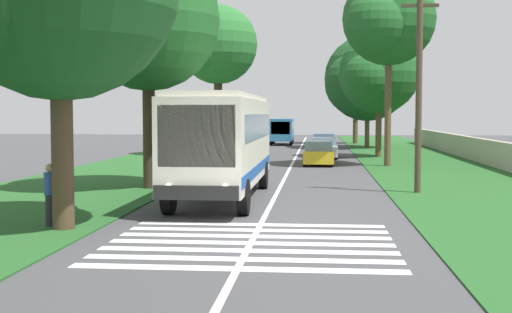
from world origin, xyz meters
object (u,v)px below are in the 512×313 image
at_px(trailing_car_2, 324,143).
at_px(roadside_tree_right_0, 354,74).
at_px(coach_bus, 224,139).
at_px(pedestrian, 50,194).
at_px(trailing_car_0, 319,154).
at_px(roadside_tree_left_0, 217,47).
at_px(roadside_tree_left_3, 143,24).
at_px(roadside_tree_right_3, 377,75).
at_px(roadside_tree_right_1, 365,81).
at_px(trailing_car_1, 324,148).
at_px(trailing_minibus_0, 282,129).
at_px(utility_pole, 419,88).
at_px(roadside_tree_right_2, 386,22).

xyz_separation_m(trailing_car_2, roadside_tree_right_0, (13.47, -3.08, 6.31)).
distance_m(coach_bus, pedestrian, 7.68).
distance_m(trailing_car_0, roadside_tree_left_0, 13.35).
distance_m(trailing_car_2, roadside_tree_left_3, 30.01).
height_order(roadside_tree_left_3, roadside_tree_right_3, roadside_tree_left_3).
distance_m(roadside_tree_left_0, roadside_tree_right_1, 16.07).
bearing_deg(coach_bus, trailing_car_1, -9.46).
height_order(coach_bus, roadside_tree_left_3, roadside_tree_left_3).
distance_m(trailing_car_2, roadside_tree_right_1, 8.00).
bearing_deg(trailing_car_1, trailing_car_2, -0.09).
distance_m(trailing_minibus_0, roadside_tree_right_3, 20.48).
height_order(roadside_tree_right_0, roadside_tree_right_1, roadside_tree_right_1).
height_order(coach_bus, roadside_tree_right_0, roadside_tree_right_0).
height_order(trailing_car_1, pedestrian, pedestrian).
bearing_deg(pedestrian, trailing_car_1, -14.56).
bearing_deg(roadside_tree_right_3, trailing_car_0, 151.22).
relative_size(trailing_car_1, trailing_minibus_0, 0.72).
bearing_deg(roadside_tree_right_0, trailing_car_1, 172.06).
height_order(roadside_tree_left_0, pedestrian, roadside_tree_left_0).
bearing_deg(coach_bus, pedestrian, 149.82).
bearing_deg(utility_pole, roadside_tree_right_2, -0.08).
height_order(trailing_car_1, roadside_tree_right_3, roadside_tree_right_3).
height_order(trailing_minibus_0, roadside_tree_left_3, roadside_tree_left_3).
bearing_deg(roadside_tree_left_0, roadside_tree_right_2, -130.01).
distance_m(trailing_car_1, roadside_tree_right_3, 6.31).
distance_m(trailing_car_0, roadside_tree_left_3, 16.42).
bearing_deg(trailing_car_1, coach_bus, 170.54).
bearing_deg(roadside_tree_right_2, roadside_tree_right_0, 0.64).
bearing_deg(utility_pole, trailing_car_2, 6.65).
bearing_deg(roadside_tree_right_0, trailing_minibus_0, 109.58).
xyz_separation_m(roadside_tree_left_0, roadside_tree_right_2, (-9.38, -11.17, 0.44)).
distance_m(trailing_minibus_0, roadside_tree_right_0, 9.23).
distance_m(roadside_tree_right_3, pedestrian, 32.69).
bearing_deg(roadside_tree_right_0, trailing_car_0, 173.00).
relative_size(trailing_minibus_0, roadside_tree_left_3, 0.62).
xyz_separation_m(trailing_minibus_0, utility_pole, (-40.07, -7.35, 2.49)).
xyz_separation_m(utility_pole, pedestrian, (-8.84, 10.99, -3.13)).
relative_size(utility_pole, pedestrian, 4.56).
bearing_deg(trailing_car_0, roadside_tree_right_1, -11.40).
xyz_separation_m(roadside_tree_right_2, roadside_tree_right_3, (8.13, -0.19, -2.55)).
height_order(trailing_car_0, pedestrian, pedestrian).
height_order(coach_bus, roadside_tree_right_3, roadside_tree_right_3).
bearing_deg(roadside_tree_right_3, utility_pole, 179.45).
relative_size(trailing_car_1, roadside_tree_left_3, 0.44).
distance_m(trailing_car_0, roadside_tree_right_2, 8.55).
relative_size(trailing_car_0, utility_pole, 0.56).
distance_m(roadside_tree_left_3, roadside_tree_right_3, 23.61).
xyz_separation_m(coach_bus, trailing_car_1, (22.68, -3.78, -1.48)).
distance_m(trailing_minibus_0, roadside_tree_right_2, 28.51).
height_order(trailing_minibus_0, utility_pole, utility_pole).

